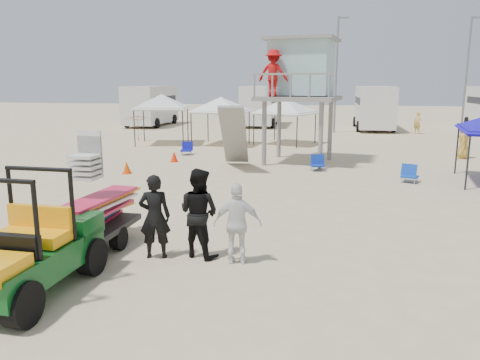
% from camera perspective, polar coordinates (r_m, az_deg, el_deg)
% --- Properties ---
extents(ground, '(140.00, 140.00, 0.00)m').
position_cam_1_polar(ground, '(8.56, -7.10, -12.51)').
color(ground, beige).
rests_on(ground, ground).
extents(utility_cart, '(1.48, 2.76, 2.06)m').
position_cam_1_polar(utility_cart, '(8.56, -24.96, -6.68)').
color(utility_cart, '#0B4717').
rests_on(utility_cart, ground).
extents(surf_trailer, '(1.38, 2.47, 2.23)m').
position_cam_1_polar(surf_trailer, '(10.47, -17.57, -3.16)').
color(surf_trailer, black).
rests_on(surf_trailer, ground).
extents(man_left, '(0.71, 0.55, 1.73)m').
position_cam_1_polar(man_left, '(9.60, -10.35, -4.40)').
color(man_left, black).
rests_on(man_left, ground).
extents(man_mid, '(1.09, 0.97, 1.84)m').
position_cam_1_polar(man_mid, '(9.56, -5.05, -3.99)').
color(man_mid, black).
rests_on(man_mid, ground).
extents(man_right, '(0.99, 0.51, 1.61)m').
position_cam_1_polar(man_right, '(9.17, -0.30, -5.37)').
color(man_right, white).
rests_on(man_right, ground).
extents(lifeguard_tower, '(3.81, 3.81, 5.30)m').
position_cam_1_polar(lifeguard_tower, '(21.06, 7.05, 12.86)').
color(lifeguard_tower, gray).
rests_on(lifeguard_tower, ground).
extents(canopy_white_a, '(3.07, 3.07, 3.14)m').
position_cam_1_polar(canopy_white_a, '(26.89, -2.35, 9.78)').
color(canopy_white_a, black).
rests_on(canopy_white_a, ground).
extents(canopy_white_b, '(3.33, 3.33, 3.28)m').
position_cam_1_polar(canopy_white_b, '(27.65, -9.56, 9.98)').
color(canopy_white_b, black).
rests_on(canopy_white_b, ground).
extents(canopy_white_c, '(3.65, 3.65, 3.02)m').
position_cam_1_polar(canopy_white_c, '(27.38, 5.58, 9.52)').
color(canopy_white_c, black).
rests_on(canopy_white_c, ground).
extents(umbrella_a, '(2.30, 2.32, 1.60)m').
position_cam_1_polar(umbrella_a, '(29.69, -12.31, 6.24)').
color(umbrella_a, red).
rests_on(umbrella_a, ground).
extents(umbrella_b, '(2.64, 2.65, 1.73)m').
position_cam_1_polar(umbrella_b, '(30.19, -1.76, 6.72)').
color(umbrella_b, yellow).
rests_on(umbrella_b, ground).
extents(cone_near, '(0.34, 0.34, 0.50)m').
position_cam_1_polar(cone_near, '(21.38, -8.04, 2.87)').
color(cone_near, '#F42D07').
rests_on(cone_near, ground).
extents(cone_far, '(0.34, 0.34, 0.50)m').
position_cam_1_polar(cone_far, '(18.93, -13.64, 1.50)').
color(cone_far, '#E84807').
rests_on(cone_far, ground).
extents(beach_chair_a, '(0.63, 0.68, 0.64)m').
position_cam_1_polar(beach_chair_a, '(23.49, -6.50, 3.85)').
color(beach_chair_a, '#0F10A5').
rests_on(beach_chair_a, ground).
extents(beach_chair_b, '(0.65, 0.71, 0.64)m').
position_cam_1_polar(beach_chair_b, '(19.36, 9.42, 2.09)').
color(beach_chair_b, '#0F2EA3').
rests_on(beach_chair_b, ground).
extents(beach_chair_c, '(0.69, 0.76, 0.64)m').
position_cam_1_polar(beach_chair_c, '(17.90, 19.93, 0.76)').
color(beach_chair_c, '#1040B1').
rests_on(beach_chair_c, ground).
extents(rv_far_left, '(2.64, 6.80, 3.25)m').
position_cam_1_polar(rv_far_left, '(40.14, -10.80, 9.10)').
color(rv_far_left, silver).
rests_on(rv_far_left, ground).
extents(rv_mid_left, '(2.65, 6.50, 3.25)m').
position_cam_1_polar(rv_mid_left, '(39.33, 2.50, 9.24)').
color(rv_mid_left, silver).
rests_on(rv_mid_left, ground).
extents(rv_mid_right, '(2.64, 7.00, 3.25)m').
position_cam_1_polar(rv_mid_right, '(37.63, 16.04, 8.69)').
color(rv_mid_right, silver).
rests_on(rv_mid_right, ground).
extents(light_pole_left, '(0.14, 0.14, 8.00)m').
position_cam_1_polar(light_pole_left, '(34.44, 11.64, 12.33)').
color(light_pole_left, slate).
rests_on(light_pole_left, ground).
extents(light_pole_right, '(0.14, 0.14, 8.00)m').
position_cam_1_polar(light_pole_right, '(37.19, 25.87, 11.36)').
color(light_pole_right, slate).
rests_on(light_pole_right, ground).
extents(distant_beachgoers, '(0.79, 11.95, 1.67)m').
position_cam_1_polar(distant_beachgoers, '(27.69, 23.78, 5.17)').
color(distant_beachgoers, gold).
rests_on(distant_beachgoers, ground).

